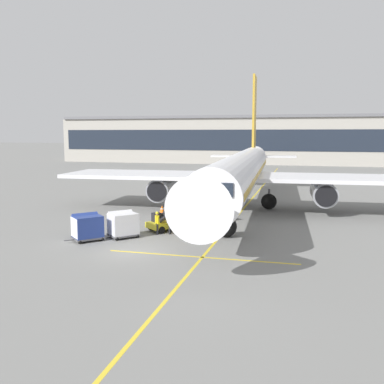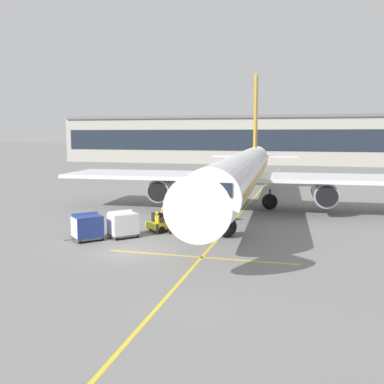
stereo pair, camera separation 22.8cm
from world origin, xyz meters
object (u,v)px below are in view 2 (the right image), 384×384
object	(u,v)px
parked_airplane	(242,172)
safety_cone_nose_mark	(178,204)
baggage_cart_lead	(123,224)
ground_crew_by_loader	(177,219)
ground_crew_marshaller	(157,221)
ground_crew_by_carts	(170,221)
safety_cone_wingtip	(163,209)
belt_loader	(172,219)
safety_cone_engine_keepout	(192,206)
baggage_cart_second	(87,226)

from	to	relation	value
parked_airplane	safety_cone_nose_mark	size ratio (longest dim) A/B	59.29
baggage_cart_lead	ground_crew_by_loader	xyz separation A→B (m)	(3.30, 2.69, -0.00)
parked_airplane	ground_crew_marshaller	distance (m)	13.25
ground_crew_by_carts	safety_cone_wingtip	distance (m)	8.66
ground_crew_by_carts	safety_cone_nose_mark	xyz separation A→B (m)	(-2.83, 11.27, -0.62)
baggage_cart_lead	ground_crew_by_loader	bearing A→B (deg)	39.18
ground_crew_by_loader	belt_loader	bearing A→B (deg)	131.72
safety_cone_engine_keepout	safety_cone_wingtip	world-z (taller)	safety_cone_wingtip
baggage_cart_lead	parked_airplane	bearing A→B (deg)	64.03
parked_airplane	ground_crew_by_loader	world-z (taller)	parked_airplane
baggage_cart_lead	safety_cone_engine_keepout	world-z (taller)	baggage_cart_lead
baggage_cart_lead	baggage_cart_second	world-z (taller)	same
baggage_cart_lead	safety_cone_wingtip	distance (m)	9.87
baggage_cart_lead	ground_crew_marshaller	bearing A→B (deg)	35.78
safety_cone_wingtip	safety_cone_nose_mark	size ratio (longest dim) A/B	1.01
ground_crew_by_carts	safety_cone_nose_mark	size ratio (longest dim) A/B	2.28
belt_loader	ground_crew_by_carts	size ratio (longest dim) A/B	2.84
belt_loader	baggage_cart_second	size ratio (longest dim) A/B	1.94
baggage_cart_second	safety_cone_nose_mark	size ratio (longest dim) A/B	3.33
ground_crew_by_loader	safety_cone_engine_keepout	size ratio (longest dim) A/B	2.66
baggage_cart_second	safety_cone_wingtip	xyz separation A→B (m)	(1.75, 11.34, -0.62)
ground_crew_by_loader	safety_cone_nose_mark	xyz separation A→B (m)	(-3.14, 10.45, -0.62)
parked_airplane	safety_cone_wingtip	size ratio (longest dim) A/B	58.75
safety_cone_wingtip	parked_airplane	bearing A→B (deg)	28.64
ground_crew_by_carts	safety_cone_wingtip	xyz separation A→B (m)	(-3.30, 7.98, -0.62)
safety_cone_engine_keepout	safety_cone_wingtip	distance (m)	3.58
safety_cone_wingtip	baggage_cart_second	bearing A→B (deg)	-98.76
ground_crew_marshaller	safety_cone_nose_mark	size ratio (longest dim) A/B	2.28
baggage_cart_lead	ground_crew_marshaller	xyz separation A→B (m)	(2.10, 1.52, -0.00)
belt_loader	safety_cone_wingtip	size ratio (longest dim) A/B	6.41
parked_airplane	safety_cone_engine_keepout	size ratio (longest dim) A/B	69.45
belt_loader	ground_crew_marshaller	bearing A→B (deg)	-105.93
baggage_cart_second	ground_crew_by_carts	distance (m)	6.06
belt_loader	safety_cone_engine_keepout	xyz separation A→B (m)	(-0.90, 9.35, -0.54)
safety_cone_wingtip	safety_cone_nose_mark	world-z (taller)	safety_cone_wingtip
parked_airplane	belt_loader	size ratio (longest dim) A/B	9.17
safety_cone_engine_keepout	parked_airplane	bearing A→B (deg)	10.18
baggage_cart_lead	ground_crew_by_loader	size ratio (longest dim) A/B	1.46
baggage_cart_second	safety_cone_engine_keepout	size ratio (longest dim) A/B	3.90
ground_crew_by_carts	safety_cone_wingtip	size ratio (longest dim) A/B	2.25
ground_crew_by_loader	parked_airplane	bearing A→B (deg)	73.00
parked_airplane	ground_crew_by_loader	bearing A→B (deg)	-107.00
parked_airplane	safety_cone_wingtip	world-z (taller)	parked_airplane
ground_crew_by_carts	safety_cone_engine_keepout	world-z (taller)	ground_crew_by_carts
parked_airplane	belt_loader	xyz separation A→B (m)	(-4.00, -10.23, -2.93)
baggage_cart_second	safety_cone_wingtip	bearing A→B (deg)	81.24
safety_cone_engine_keepout	baggage_cart_second	bearing A→B (deg)	-104.96
baggage_cart_lead	safety_cone_engine_keepout	size ratio (longest dim) A/B	3.90
parked_airplane	safety_cone_nose_mark	world-z (taller)	parked_airplane
ground_crew_marshaller	safety_cone_wingtip	world-z (taller)	ground_crew_marshaller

